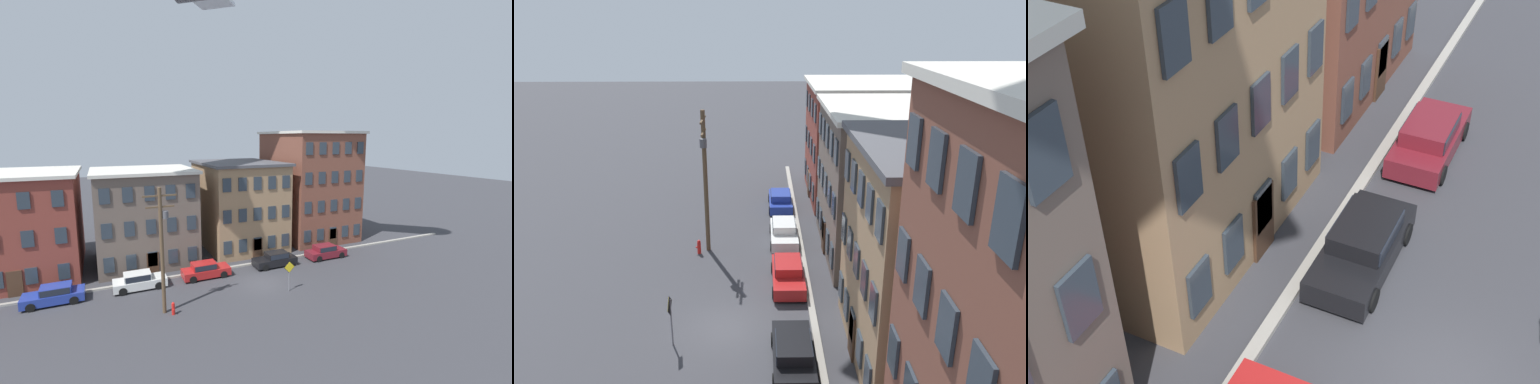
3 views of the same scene
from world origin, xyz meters
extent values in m
plane|color=#38383D|center=(0.00, 0.00, 0.00)|extent=(200.00, 200.00, 0.00)
cube|color=#9E998E|center=(0.00, 4.50, 0.08)|extent=(56.00, 0.36, 0.16)
cube|color=#2D3842|center=(-4.87, 5.94, 4.71)|extent=(0.90, 0.10, 1.40)
cube|color=#2D3842|center=(-4.87, 5.94, 7.86)|extent=(0.90, 0.10, 1.40)
cube|color=#9E7A56|center=(2.25, 11.49, 4.91)|extent=(8.52, 10.98, 9.83)
cube|color=#2D3842|center=(-1.16, 5.94, 1.64)|extent=(0.90, 0.10, 1.40)
cube|color=#2D3842|center=(-1.16, 5.94, 4.91)|extent=(0.90, 0.10, 1.40)
cube|color=#2D3842|center=(-1.16, 5.94, 8.19)|extent=(0.90, 0.10, 1.40)
cube|color=#2D3842|center=(0.54, 5.94, 1.64)|extent=(0.90, 0.10, 1.40)
cube|color=#2D3842|center=(0.54, 5.94, 4.91)|extent=(0.90, 0.10, 1.40)
cube|color=#2D3842|center=(0.54, 5.94, 8.19)|extent=(0.90, 0.10, 1.40)
cube|color=#2D3842|center=(2.25, 5.94, 1.64)|extent=(0.90, 0.10, 1.40)
cube|color=#2D3842|center=(2.25, 5.94, 4.91)|extent=(0.90, 0.10, 1.40)
cube|color=#2D3842|center=(3.95, 5.94, 1.64)|extent=(0.90, 0.10, 1.40)
cube|color=#2D3842|center=(3.95, 5.94, 4.91)|extent=(0.90, 0.10, 1.40)
cube|color=#2D3842|center=(5.65, 5.94, 1.64)|extent=(0.90, 0.10, 1.40)
cube|color=#2D3842|center=(5.65, 5.94, 4.91)|extent=(0.90, 0.10, 1.40)
cube|color=#472D1E|center=(2.25, 5.94, 1.10)|extent=(1.10, 0.10, 2.20)
cube|color=#2D3842|center=(8.58, 5.94, 1.68)|extent=(0.90, 0.10, 1.40)
cube|color=#2D3842|center=(8.58, 5.94, 5.03)|extent=(0.90, 0.10, 1.40)
cube|color=#2D3842|center=(10.37, 5.94, 1.68)|extent=(0.90, 0.10, 1.40)
cube|color=#2D3842|center=(12.17, 5.94, 1.68)|extent=(0.90, 0.10, 1.40)
cube|color=#2D3842|center=(13.96, 5.94, 1.68)|extent=(0.90, 0.10, 1.40)
cube|color=#2D3842|center=(15.75, 5.94, 1.68)|extent=(0.90, 0.10, 1.40)
cube|color=#472D1E|center=(12.17, 5.94, 1.10)|extent=(1.10, 0.10, 2.20)
cube|color=black|center=(2.90, 3.22, 0.53)|extent=(4.40, 1.80, 0.70)
cube|color=black|center=(3.10, 3.22, 1.15)|extent=(2.20, 1.51, 0.55)
cube|color=#1E232D|center=(3.10, 3.22, 1.15)|extent=(2.02, 1.58, 0.48)
cylinder|color=black|center=(1.45, 2.37, 0.33)|extent=(0.66, 0.22, 0.66)
cylinder|color=black|center=(1.45, 4.07, 0.33)|extent=(0.66, 0.22, 0.66)
cylinder|color=black|center=(4.35, 2.37, 0.33)|extent=(0.66, 0.22, 0.66)
cylinder|color=black|center=(4.35, 4.07, 0.33)|extent=(0.66, 0.22, 0.66)
cube|color=maroon|center=(9.10, 3.09, 0.53)|extent=(4.40, 1.80, 0.70)
cube|color=maroon|center=(8.90, 3.09, 1.15)|extent=(2.20, 1.51, 0.55)
cube|color=#1E232D|center=(8.90, 3.09, 1.15)|extent=(2.02, 1.58, 0.48)
cylinder|color=black|center=(10.55, 3.94, 0.33)|extent=(0.66, 0.22, 0.66)
cylinder|color=black|center=(10.55, 2.24, 0.33)|extent=(0.66, 0.22, 0.66)
cylinder|color=black|center=(7.65, 3.94, 0.33)|extent=(0.66, 0.22, 0.66)
cylinder|color=black|center=(7.65, 2.24, 0.33)|extent=(0.66, 0.22, 0.66)
camera|label=1|loc=(-12.63, -26.24, 12.90)|focal=24.00mm
camera|label=2|loc=(21.48, 1.87, 14.89)|focal=35.00mm
camera|label=3|loc=(-11.31, -1.15, 13.95)|focal=50.00mm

